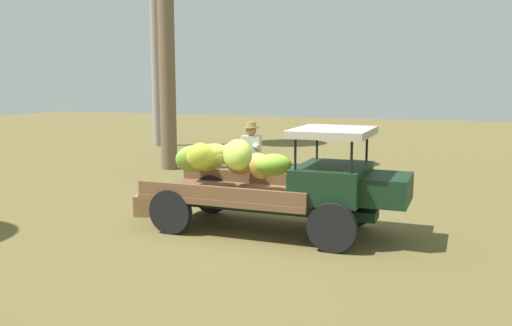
% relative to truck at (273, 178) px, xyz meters
% --- Properties ---
extents(ground_plane, '(60.00, 60.00, 0.00)m').
position_rel_truck_xyz_m(ground_plane, '(-0.21, 0.05, -0.94)').
color(ground_plane, brown).
extents(truck, '(4.51, 1.94, 1.82)m').
position_rel_truck_xyz_m(truck, '(0.00, 0.00, 0.00)').
color(truck, black).
rests_on(truck, ground).
extents(farmer, '(0.52, 0.48, 1.75)m').
position_rel_truck_xyz_m(farmer, '(-1.10, 1.78, 0.05)').
color(farmer, '#42586E').
rests_on(farmer, ground).
extents(wooden_crate, '(0.63, 0.62, 0.40)m').
position_rel_truck_xyz_m(wooden_crate, '(-2.65, 0.25, -0.74)').
color(wooden_crate, olive).
rests_on(wooden_crate, ground).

